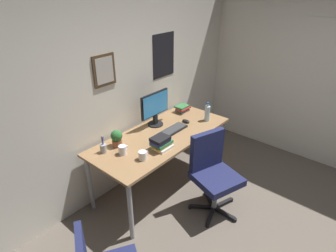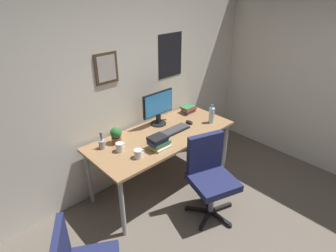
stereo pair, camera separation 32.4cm
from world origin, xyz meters
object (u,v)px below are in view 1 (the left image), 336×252
(keyboard, at_px, (172,130))
(book_stack_left, at_px, (182,108))
(book_stack_right, at_px, (161,143))
(monitor, at_px, (155,107))
(coffee_mug_far, at_px, (143,155))
(water_bottle, at_px, (207,113))
(pen_cup, at_px, (103,148))
(coffee_mug_near, at_px, (123,150))
(office_chair, at_px, (213,170))
(computer_mouse, at_px, (186,121))
(potted_plant, at_px, (117,138))

(keyboard, bearing_deg, book_stack_left, 25.97)
(book_stack_right, bearing_deg, monitor, 49.29)
(coffee_mug_far, distance_m, book_stack_right, 0.28)
(water_bottle, bearing_deg, monitor, 140.79)
(monitor, relative_size, book_stack_right, 1.93)
(book_stack_right, bearing_deg, coffee_mug_far, 178.83)
(pen_cup, bearing_deg, keyboard, -17.15)
(book_stack_right, bearing_deg, pen_cup, 137.39)
(water_bottle, xyz_separation_m, pen_cup, (-1.37, 0.41, -0.05))
(monitor, xyz_separation_m, coffee_mug_near, (-0.73, -0.20, -0.19))
(monitor, distance_m, coffee_mug_near, 0.78)
(office_chair, height_order, keyboard, office_chair)
(coffee_mug_far, bearing_deg, book_stack_right, -1.17)
(computer_mouse, bearing_deg, potted_plant, 166.43)
(keyboard, xyz_separation_m, book_stack_left, (0.54, 0.26, 0.04))
(keyboard, height_order, book_stack_right, book_stack_right)
(office_chair, xyz_separation_m, book_stack_right, (-0.31, 0.49, 0.30))
(keyboard, height_order, book_stack_left, book_stack_left)
(monitor, relative_size, coffee_mug_near, 3.73)
(water_bottle, height_order, potted_plant, water_bottle)
(office_chair, relative_size, coffee_mug_near, 7.71)
(computer_mouse, height_order, coffee_mug_far, coffee_mug_far)
(office_chair, xyz_separation_m, pen_cup, (-0.77, 0.91, 0.28))
(coffee_mug_near, bearing_deg, office_chair, -47.94)
(pen_cup, distance_m, book_stack_right, 0.62)
(keyboard, height_order, potted_plant, potted_plant)
(coffee_mug_near, height_order, pen_cup, pen_cup)
(coffee_mug_near, xyz_separation_m, pen_cup, (-0.11, 0.18, 0.00))
(pen_cup, height_order, book_stack_left, pen_cup)
(office_chair, bearing_deg, coffee_mug_far, 139.97)
(book_stack_left, xyz_separation_m, book_stack_right, (-0.92, -0.42, 0.03))
(monitor, xyz_separation_m, coffee_mug_far, (-0.66, -0.44, -0.19))
(keyboard, distance_m, coffee_mug_near, 0.74)
(office_chair, xyz_separation_m, book_stack_left, (0.61, 0.91, 0.28))
(keyboard, bearing_deg, computer_mouse, 3.66)
(monitor, xyz_separation_m, water_bottle, (0.53, -0.44, -0.13))
(office_chair, relative_size, water_bottle, 3.76)
(potted_plant, bearing_deg, coffee_mug_near, -112.16)
(book_stack_right, bearing_deg, water_bottle, 0.54)
(office_chair, relative_size, keyboard, 2.21)
(potted_plant, xyz_separation_m, pen_cup, (-0.18, 0.01, -0.05))
(monitor, distance_m, book_stack_left, 0.57)
(computer_mouse, bearing_deg, book_stack_right, -165.19)
(coffee_mug_near, bearing_deg, book_stack_left, 8.26)
(coffee_mug_near, height_order, book_stack_left, coffee_mug_near)
(pen_cup, xyz_separation_m, book_stack_left, (1.38, 0.00, -0.01))
(monitor, distance_m, water_bottle, 0.70)
(potted_plant, relative_size, pen_cup, 0.98)
(computer_mouse, distance_m, potted_plant, 0.99)
(coffee_mug_near, bearing_deg, book_stack_right, -34.59)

